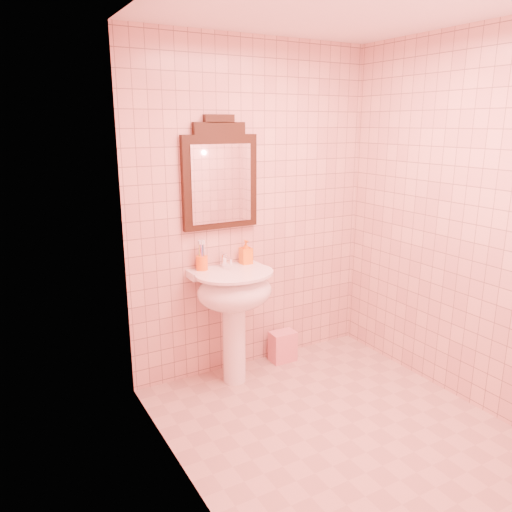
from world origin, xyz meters
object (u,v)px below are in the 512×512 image
pedestal_sink (234,299)px  soap_dispenser (246,252)px  mirror (220,177)px  toothbrush_cup (202,263)px  towel (283,346)px

pedestal_sink → soap_dispenser: (0.18, 0.15, 0.29)m
pedestal_sink → mirror: (-0.00, 0.20, 0.86)m
mirror → soap_dispenser: mirror is taller
pedestal_sink → toothbrush_cup: size_ratio=4.44×
pedestal_sink → towel: 0.74m
pedestal_sink → towel: size_ratio=3.45×
mirror → towel: mirror is taller
pedestal_sink → soap_dispenser: 0.38m
towel → soap_dispenser: bearing=172.1°
soap_dispenser → toothbrush_cup: bearing=-179.3°
mirror → soap_dispenser: (0.18, -0.05, -0.57)m
mirror → towel: 1.48m
mirror → toothbrush_cup: 0.63m
pedestal_sink → soap_dispenser: bearing=40.0°
soap_dispenser → towel: soap_dispenser is taller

